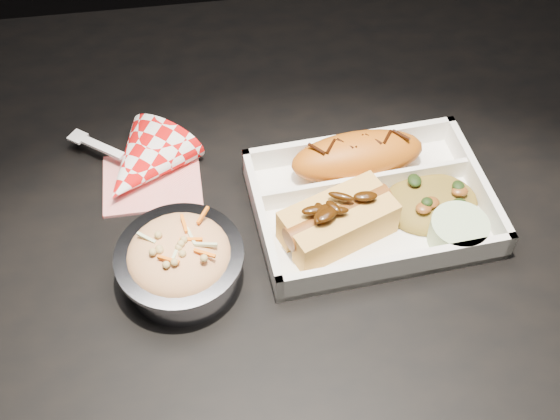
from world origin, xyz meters
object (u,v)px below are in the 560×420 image
object	(u,v)px
dining_table	(286,257)
napkin_fork	(141,167)
fried_pastry	(358,156)
foil_coleslaw_cup	(180,261)
hotdog	(338,219)
food_tray	(370,206)

from	to	relation	value
dining_table	napkin_fork	xyz separation A→B (m)	(-0.16, 0.07, 0.11)
fried_pastry	foil_coleslaw_cup	distance (m)	0.23
napkin_fork	hotdog	bearing A→B (deg)	6.95
dining_table	napkin_fork	size ratio (longest dim) A/B	7.63
dining_table	foil_coleslaw_cup	world-z (taller)	foil_coleslaw_cup
dining_table	fried_pastry	xyz separation A→B (m)	(0.09, 0.04, 0.12)
hotdog	fried_pastry	bearing A→B (deg)	43.94
dining_table	foil_coleslaw_cup	bearing A→B (deg)	-147.83
hotdog	foil_coleslaw_cup	distance (m)	0.17
foil_coleslaw_cup	napkin_fork	size ratio (longest dim) A/B	0.81
dining_table	hotdog	world-z (taller)	hotdog
food_tray	hotdog	world-z (taller)	hotdog
food_tray	napkin_fork	xyz separation A→B (m)	(-0.25, 0.09, 0.01)
food_tray	hotdog	xyz separation A→B (m)	(-0.04, -0.03, 0.02)
dining_table	napkin_fork	world-z (taller)	napkin_fork
food_tray	fried_pastry	size ratio (longest dim) A/B	1.73
dining_table	foil_coleslaw_cup	xyz separation A→B (m)	(-0.12, -0.07, 0.12)
fried_pastry	hotdog	world-z (taller)	hotdog
food_tray	foil_coleslaw_cup	bearing A→B (deg)	-168.62
fried_pastry	hotdog	distance (m)	0.09
fried_pastry	napkin_fork	bearing A→B (deg)	172.14
fried_pastry	napkin_fork	world-z (taller)	napkin_fork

